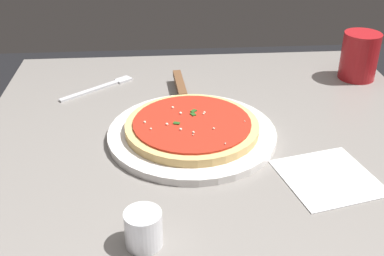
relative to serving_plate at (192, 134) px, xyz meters
name	(u,v)px	position (x,y,z in m)	size (l,w,h in m)	color
restaurant_table	(211,202)	(-0.04, 0.02, -0.15)	(0.90, 0.91, 0.74)	black
serving_plate	(192,134)	(0.00, 0.00, 0.00)	(0.32, 0.32, 0.01)	white
pizza	(192,126)	(0.00, 0.00, 0.02)	(0.25, 0.25, 0.02)	#DBB26B
pizza_server	(182,93)	(0.01, -0.16, 0.01)	(0.08, 0.22, 0.01)	silver
cup_tall_drink	(359,56)	(-0.41, -0.25, 0.05)	(0.09, 0.09, 0.11)	#B2191E
cup_small_sauce	(143,229)	(0.09, 0.28, 0.02)	(0.05, 0.05, 0.05)	silver
napkin_folded_right	(328,177)	(-0.22, 0.15, -0.01)	(0.15, 0.15, 0.00)	white
fork	(101,87)	(0.19, -0.23, 0.00)	(0.16, 0.13, 0.00)	silver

